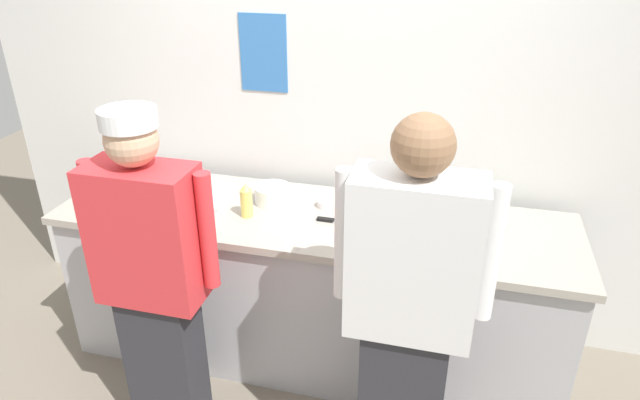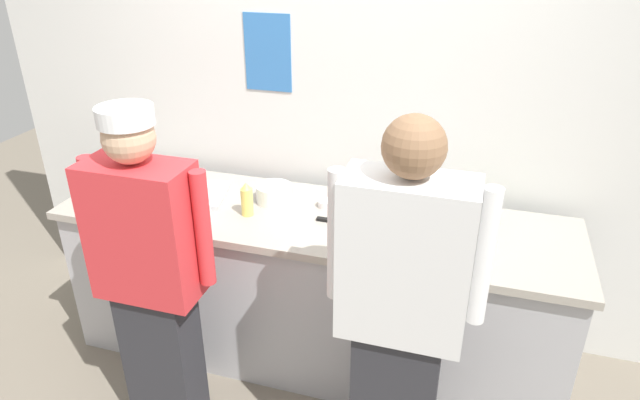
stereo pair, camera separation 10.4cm
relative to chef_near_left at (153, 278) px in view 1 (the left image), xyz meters
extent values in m
plane|color=slate|center=(0.54, 0.28, -0.88)|extent=(9.00, 9.00, 0.00)
cube|color=silver|center=(0.54, 1.18, 0.54)|extent=(4.23, 0.10, 2.83)
cube|color=#3370B7|center=(0.14, 1.13, 0.75)|extent=(0.27, 0.01, 0.42)
cube|color=#B2B2B7|center=(0.54, 0.68, -0.44)|extent=(2.64, 0.69, 0.87)
cube|color=#A8A093|center=(0.54, 0.68, 0.01)|extent=(2.70, 0.75, 0.04)
cube|color=#2D2D33|center=(0.00, 0.00, -0.48)|extent=(0.33, 0.20, 0.78)
cube|color=red|center=(0.00, 0.00, 0.22)|extent=(0.46, 0.24, 0.62)
cylinder|color=red|center=(-0.26, 0.04, 0.25)|extent=(0.07, 0.07, 0.53)
cylinder|color=red|center=(0.26, 0.04, 0.25)|extent=(0.07, 0.07, 0.53)
sphere|color=tan|center=(0.00, 0.00, 0.64)|extent=(0.21, 0.21, 0.21)
cylinder|color=white|center=(0.00, 0.00, 0.73)|extent=(0.22, 0.22, 0.07)
cube|color=white|center=(1.11, 0.00, 0.28)|extent=(0.48, 0.24, 0.65)
cylinder|color=white|center=(0.84, 0.04, 0.31)|extent=(0.07, 0.07, 0.56)
cylinder|color=white|center=(1.39, 0.04, 0.31)|extent=(0.07, 0.07, 0.56)
sphere|color=#8C6647|center=(1.11, 0.00, 0.72)|extent=(0.22, 0.22, 0.22)
cylinder|color=white|center=(0.29, 0.78, 0.04)|extent=(0.19, 0.19, 0.01)
cylinder|color=white|center=(0.29, 0.78, 0.05)|extent=(0.19, 0.19, 0.01)
cylinder|color=white|center=(0.29, 0.78, 0.06)|extent=(0.19, 0.19, 0.01)
cylinder|color=white|center=(0.29, 0.78, 0.07)|extent=(0.19, 0.19, 0.01)
cylinder|color=white|center=(0.29, 0.78, 0.08)|extent=(0.19, 0.19, 0.01)
cylinder|color=white|center=(0.29, 0.78, 0.10)|extent=(0.19, 0.19, 0.01)
cylinder|color=white|center=(0.29, 0.78, 0.11)|extent=(0.19, 0.19, 0.01)
cylinder|color=white|center=(0.29, 0.78, 0.12)|extent=(0.19, 0.19, 0.01)
cylinder|color=#B7BABF|center=(1.00, 0.77, 0.09)|extent=(0.33, 0.33, 0.12)
cube|color=#B7BABF|center=(-0.20, 0.70, 0.04)|extent=(0.50, 0.43, 0.02)
cylinder|color=#E5E066|center=(0.21, 0.59, 0.10)|extent=(0.06, 0.06, 0.15)
cone|color=#E5E066|center=(0.21, 0.59, 0.20)|extent=(0.05, 0.05, 0.04)
cylinder|color=#56A333|center=(-0.52, 0.55, 0.11)|extent=(0.06, 0.06, 0.16)
cone|color=#56A333|center=(-0.52, 0.55, 0.21)|extent=(0.05, 0.05, 0.04)
cylinder|color=#56A333|center=(1.38, 0.83, 0.11)|extent=(0.06, 0.06, 0.16)
cone|color=#56A333|center=(1.38, 0.83, 0.21)|extent=(0.05, 0.05, 0.04)
cylinder|color=white|center=(1.33, 0.47, 0.05)|extent=(0.09, 0.09, 0.04)
cylinder|color=#5B932D|center=(1.33, 0.47, 0.06)|extent=(0.08, 0.08, 0.01)
cylinder|color=white|center=(0.58, 0.80, 0.05)|extent=(0.09, 0.09, 0.04)
cylinder|color=orange|center=(0.58, 0.80, 0.06)|extent=(0.07, 0.07, 0.01)
cylinder|color=white|center=(1.34, 0.63, 0.05)|extent=(0.09, 0.09, 0.04)
cylinder|color=gold|center=(1.34, 0.63, 0.06)|extent=(0.08, 0.08, 0.01)
cylinder|color=white|center=(0.02, 0.46, 0.08)|extent=(0.09, 0.09, 0.10)
cube|color=#B7BABF|center=(0.75, 0.64, 0.03)|extent=(0.19, 0.03, 0.01)
cube|color=black|center=(0.62, 0.64, 0.04)|extent=(0.09, 0.03, 0.02)
camera|label=1|loc=(1.22, -1.79, 1.39)|focal=31.41mm
camera|label=2|loc=(1.32, -1.77, 1.39)|focal=31.41mm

